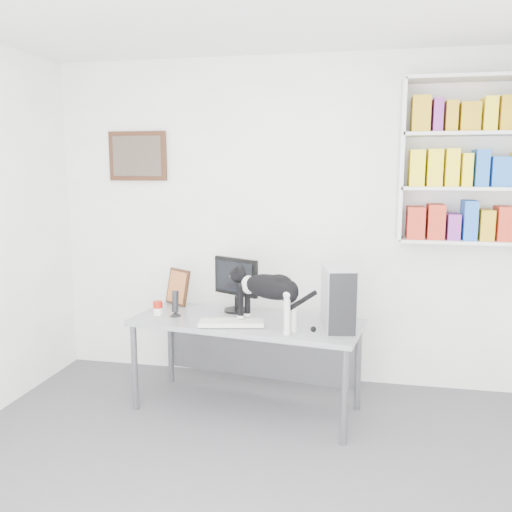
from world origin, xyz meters
name	(u,v)px	position (x,y,z in m)	size (l,w,h in m)	color
room	(226,263)	(0.00, 0.00, 1.35)	(4.01, 4.01, 2.70)	#4F4F53
bookshelf	(470,161)	(1.40, 1.85, 1.85)	(1.03, 0.28, 1.24)	silver
wall_art	(138,156)	(-1.30, 1.97, 1.90)	(0.52, 0.04, 0.42)	#462316
desk	(246,365)	(-0.19, 1.28, 0.35)	(1.67, 0.65, 0.69)	gray
monitor	(236,284)	(-0.32, 1.51, 0.91)	(0.41, 0.19, 0.43)	black
keyboard	(231,323)	(-0.26, 1.13, 0.71)	(0.46, 0.18, 0.04)	beige
pc_tower	(338,297)	(0.48, 1.24, 0.91)	(0.19, 0.43, 0.43)	silver
speaker	(175,303)	(-0.73, 1.28, 0.80)	(0.09, 0.09, 0.20)	black
leaning_print	(178,286)	(-0.84, 1.63, 0.85)	(0.24, 0.10, 0.30)	#462316
soup_can	(158,308)	(-0.88, 1.29, 0.75)	(0.07, 0.07, 0.11)	#AD1B0E
cat	(268,300)	(0.01, 1.11, 0.90)	(0.65, 0.17, 0.40)	black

